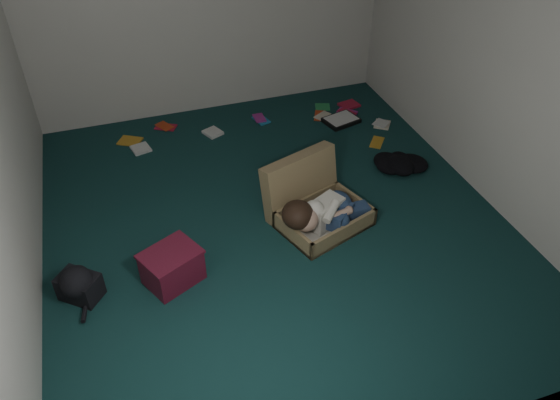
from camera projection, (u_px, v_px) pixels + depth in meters
floor at (275, 220)px, 4.95m from camera, size 4.50×4.50×0.00m
wall_front at (429, 308)px, 2.48m from camera, size 4.50×0.00×4.50m
wall_right at (496, 56)px, 4.65m from camera, size 0.00×4.50×4.50m
suitcase at (314, 203)px, 4.88m from camera, size 0.96×0.95×0.56m
person at (324, 212)px, 4.71m from camera, size 0.85×0.43×0.35m
maroon_bin at (172, 267)px, 4.28m from camera, size 0.54×0.49×0.30m
backpack at (80, 286)px, 4.17m from camera, size 0.49×0.48×0.23m
clothing_pile at (401, 162)px, 5.58m from camera, size 0.48×0.44×0.13m
paper_tray at (341, 120)px, 6.31m from camera, size 0.44×0.37×0.05m
book_scatter at (276, 125)px, 6.26m from camera, size 2.97×1.30×0.02m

